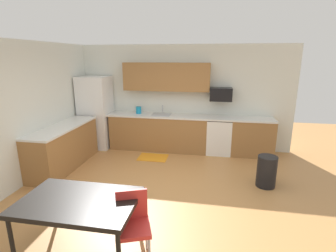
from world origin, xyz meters
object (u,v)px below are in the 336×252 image
at_px(microwave, 221,94).
at_px(chair_near_table, 133,221).
at_px(kettle, 139,110).
at_px(refrigerator, 96,112).
at_px(oven_range, 219,136).
at_px(dining_table, 79,204).
at_px(trash_bin, 267,171).

distance_m(microwave, chair_near_table, 4.19).
xyz_separation_m(chair_near_table, kettle, (-1.06, 3.89, 0.52)).
bearing_deg(kettle, microwave, 1.36).
xyz_separation_m(refrigerator, kettle, (1.15, 0.13, 0.07)).
distance_m(microwave, kettle, 2.16).
height_order(microwave, chair_near_table, microwave).
height_order(oven_range, chair_near_table, oven_range).
bearing_deg(dining_table, refrigerator, 112.20).
distance_m(dining_table, trash_bin, 3.43).
bearing_deg(microwave, trash_bin, -63.45).
relative_size(dining_table, trash_bin, 2.33).
xyz_separation_m(trash_bin, kettle, (-2.99, 1.71, 0.72)).
relative_size(refrigerator, kettle, 9.49).
height_order(chair_near_table, trash_bin, chair_near_table).
xyz_separation_m(refrigerator, oven_range, (3.26, 0.08, -0.49)).
bearing_deg(microwave, refrigerator, -176.84).
distance_m(dining_table, kettle, 3.96).
xyz_separation_m(oven_range, dining_table, (-1.71, -3.87, 0.22)).
distance_m(trash_bin, kettle, 3.52).
bearing_deg(kettle, trash_bin, -29.75).
xyz_separation_m(dining_table, trash_bin, (2.59, 2.21, -0.38)).
xyz_separation_m(dining_table, kettle, (-0.40, 3.92, 0.34)).
height_order(microwave, kettle, microwave).
distance_m(refrigerator, chair_near_table, 4.38).
bearing_deg(microwave, oven_range, -90.00).
distance_m(refrigerator, dining_table, 4.10).
bearing_deg(dining_table, microwave, 66.69).
relative_size(refrigerator, trash_bin, 3.16).
height_order(trash_bin, kettle, kettle).
height_order(refrigerator, microwave, refrigerator).
relative_size(refrigerator, dining_table, 1.36).
bearing_deg(oven_range, refrigerator, -178.59).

